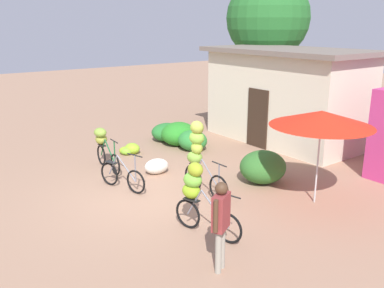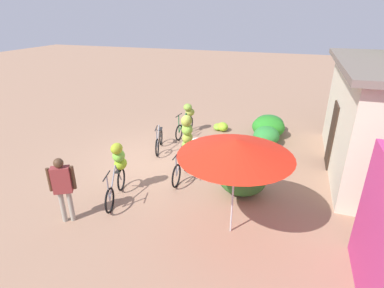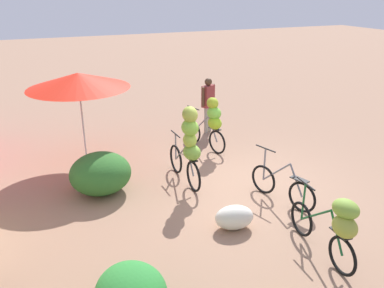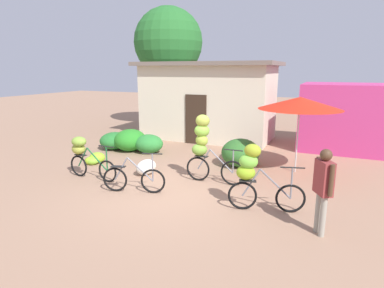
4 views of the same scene
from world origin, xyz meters
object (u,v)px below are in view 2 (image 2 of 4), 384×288
at_px(bicycle_leftmost, 187,116).
at_px(bicycle_center_loaded, 186,142).
at_px(produce_sack, 199,144).
at_px(market_umbrella, 236,148).
at_px(banana_pile_on_ground, 220,127).
at_px(person_vendor, 62,184).
at_px(bicycle_by_shop, 118,166).
at_px(bicycle_near_pile, 159,141).

bearing_deg(bicycle_leftmost, bicycle_center_loaded, 18.62).
bearing_deg(produce_sack, market_umbrella, 26.71).
distance_m(bicycle_center_loaded, banana_pile_on_ground, 3.96).
bearing_deg(person_vendor, banana_pile_on_ground, 164.02).
relative_size(market_umbrella, produce_sack, 3.35).
bearing_deg(bicycle_leftmost, produce_sack, 32.76).
height_order(bicycle_by_shop, person_vendor, person_vendor).
relative_size(bicycle_near_pile, bicycle_center_loaded, 0.84).
distance_m(banana_pile_on_ground, produce_sack, 2.13).
distance_m(market_umbrella, bicycle_by_shop, 3.38).
xyz_separation_m(bicycle_leftmost, bicycle_by_shop, (4.82, -0.21, 0.13)).
height_order(banana_pile_on_ground, produce_sack, produce_sack).
distance_m(bicycle_center_loaded, bicycle_by_shop, 2.09).
height_order(market_umbrella, bicycle_center_loaded, market_umbrella).
distance_m(bicycle_leftmost, person_vendor, 6.26).
bearing_deg(banana_pile_on_ground, bicycle_leftmost, -60.88).
xyz_separation_m(bicycle_leftmost, person_vendor, (6.21, -0.77, 0.27)).
xyz_separation_m(bicycle_leftmost, bicycle_near_pile, (1.91, -0.39, -0.38)).
bearing_deg(person_vendor, bicycle_center_loaded, 148.52).
bearing_deg(bicycle_leftmost, person_vendor, -7.09).
xyz_separation_m(bicycle_near_pile, produce_sack, (-0.46, 1.32, -0.13)).
relative_size(bicycle_center_loaded, bicycle_by_shop, 1.14).
height_order(bicycle_center_loaded, banana_pile_on_ground, bicycle_center_loaded).
xyz_separation_m(bicycle_by_shop, produce_sack, (-3.38, 1.14, -0.63)).
bearing_deg(bicycle_leftmost, market_umbrella, 28.41).
height_order(bicycle_near_pile, person_vendor, person_vendor).
relative_size(market_umbrella, bicycle_center_loaded, 1.29).
bearing_deg(bicycle_center_loaded, bicycle_by_shop, -38.32).
xyz_separation_m(market_umbrella, produce_sack, (-3.92, -1.97, -1.83)).
xyz_separation_m(bicycle_leftmost, bicycle_center_loaded, (3.19, 1.08, 0.32)).
xyz_separation_m(market_umbrella, bicycle_near_pile, (-3.46, -3.29, -1.70)).
distance_m(bicycle_leftmost, produce_sack, 1.79).
bearing_deg(produce_sack, banana_pile_on_ground, 172.75).
distance_m(bicycle_center_loaded, produce_sack, 1.94).
height_order(bicycle_leftmost, person_vendor, person_vendor).
xyz_separation_m(bicycle_leftmost, banana_pile_on_ground, (-0.67, 1.20, -0.57)).
bearing_deg(bicycle_center_loaded, person_vendor, -31.48).
height_order(bicycle_leftmost, produce_sack, bicycle_leftmost).
bearing_deg(bicycle_by_shop, market_umbrella, 80.08).
xyz_separation_m(banana_pile_on_ground, produce_sack, (2.11, -0.27, 0.07)).
height_order(bicycle_near_pile, produce_sack, bicycle_near_pile).
relative_size(bicycle_leftmost, person_vendor, 1.03).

